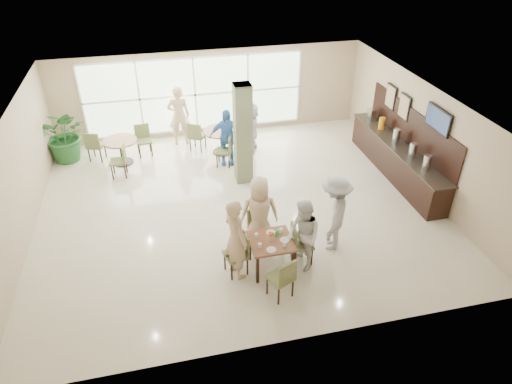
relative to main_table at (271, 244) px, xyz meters
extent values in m
plane|color=beige|center=(-0.21, 2.55, -0.65)|extent=(10.00, 10.00, 0.00)
plane|color=white|center=(-0.21, 2.55, 2.15)|extent=(10.00, 10.00, 0.00)
plane|color=tan|center=(-0.21, 7.05, 0.75)|extent=(10.00, 0.00, 10.00)
plane|color=tan|center=(-0.21, -1.95, 0.75)|extent=(10.00, 0.00, 10.00)
plane|color=tan|center=(-5.21, 2.55, 0.75)|extent=(0.00, 9.00, 9.00)
plane|color=tan|center=(4.79, 2.55, 0.75)|extent=(0.00, 9.00, 9.00)
plane|color=silver|center=(-0.71, 7.02, 0.75)|extent=(7.00, 0.00, 7.00)
cube|color=#6B724F|center=(0.19, 3.75, 0.75)|extent=(0.45, 0.45, 2.80)
cube|color=brown|center=(0.00, 0.00, 0.08)|extent=(0.89, 0.89, 0.05)
cube|color=black|center=(-0.38, -0.38, -0.30)|extent=(0.06, 0.06, 0.70)
cube|color=black|center=(0.38, -0.38, -0.30)|extent=(0.06, 0.06, 0.70)
cube|color=black|center=(-0.38, 0.38, -0.30)|extent=(0.06, 0.06, 0.70)
cube|color=black|center=(0.38, 0.38, -0.30)|extent=(0.06, 0.06, 0.70)
cylinder|color=brown|center=(-3.15, 5.55, 0.08)|extent=(1.00, 1.00, 0.04)
cylinder|color=black|center=(-3.15, 5.55, -0.29)|extent=(0.10, 0.10, 0.71)
cylinder|color=black|center=(-3.15, 5.55, -0.63)|extent=(0.60, 0.60, 0.03)
cylinder|color=brown|center=(-0.12, 5.54, 0.08)|extent=(1.10, 1.10, 0.04)
cylinder|color=black|center=(-0.12, 5.54, -0.29)|extent=(0.10, 0.10, 0.71)
cylinder|color=black|center=(-0.12, 5.54, -0.63)|extent=(0.60, 0.60, 0.03)
cylinder|color=white|center=(-0.27, 0.16, 0.15)|extent=(0.08, 0.08, 0.10)
cylinder|color=white|center=(-0.28, -0.17, 0.15)|extent=(0.08, 0.08, 0.10)
cylinder|color=white|center=(0.23, -0.25, 0.15)|extent=(0.08, 0.08, 0.10)
cylinder|color=white|center=(0.27, 0.21, 0.15)|extent=(0.08, 0.08, 0.10)
cylinder|color=white|center=(-0.08, -0.30, 0.11)|extent=(0.20, 0.20, 0.01)
cylinder|color=white|center=(0.06, 0.25, 0.11)|extent=(0.20, 0.20, 0.01)
cylinder|color=white|center=(0.28, -0.06, 0.11)|extent=(0.20, 0.20, 0.01)
cylinder|color=#99B27F|center=(0.00, 0.00, 0.16)|extent=(0.07, 0.07, 0.12)
sphere|color=#E94F13|center=(0.03, 0.00, 0.27)|extent=(0.07, 0.07, 0.07)
sphere|color=#E94F13|center=(-0.02, 0.03, 0.27)|extent=(0.07, 0.07, 0.07)
sphere|color=#E94F13|center=(-0.01, -0.03, 0.27)|extent=(0.07, 0.07, 0.07)
cube|color=green|center=(0.15, 0.10, 0.18)|extent=(0.09, 0.08, 0.15)
cube|color=black|center=(4.47, 3.05, -0.20)|extent=(0.60, 4.60, 0.90)
cube|color=black|center=(4.47, 3.05, 0.27)|extent=(0.64, 4.70, 0.04)
cube|color=black|center=(4.76, 3.05, 0.80)|extent=(0.04, 4.60, 1.00)
cylinder|color=silver|center=(4.47, 1.65, 0.49)|extent=(0.20, 0.20, 0.40)
cylinder|color=silver|center=(4.47, 2.35, 0.49)|extent=(0.20, 0.20, 0.40)
cylinder|color=silver|center=(4.47, 3.25, 0.49)|extent=(0.20, 0.20, 0.40)
cylinder|color=orange|center=(4.47, 4.15, 0.47)|extent=(0.18, 0.18, 0.36)
cube|color=silver|center=(4.47, 4.85, 0.47)|extent=(0.18, 0.30, 0.36)
cube|color=black|center=(4.73, 1.95, 1.50)|extent=(0.06, 1.00, 0.58)
cube|color=#7F99CC|center=(4.71, 1.95, 1.50)|extent=(0.01, 0.92, 0.50)
cube|color=black|center=(4.74, 3.55, 1.20)|extent=(0.04, 0.55, 0.70)
cube|color=#956236|center=(4.72, 3.55, 1.20)|extent=(0.01, 0.47, 0.62)
cube|color=black|center=(4.74, 4.35, 1.20)|extent=(0.04, 0.55, 0.70)
cube|color=#956236|center=(4.72, 4.35, 1.20)|extent=(0.01, 0.47, 0.62)
imported|color=#26612B|center=(-4.70, 6.11, 0.18)|extent=(1.85, 1.85, 1.66)
imported|color=tan|center=(-0.74, 0.00, 0.27)|extent=(0.66, 0.78, 1.83)
imported|color=tan|center=(-0.05, 0.82, 0.23)|extent=(0.91, 0.58, 1.76)
imported|color=white|center=(0.67, -0.08, 0.17)|extent=(0.77, 0.91, 1.63)
imported|color=#AAAAAC|center=(1.54, 0.41, 0.27)|extent=(1.17, 1.37, 1.83)
imported|color=#427DC6|center=(-0.09, 4.81, 0.21)|extent=(1.10, 0.76, 1.71)
imported|color=white|center=(0.80, 5.47, 0.14)|extent=(1.18, 1.59, 1.58)
imported|color=tan|center=(-1.31, 6.45, 0.32)|extent=(0.71, 0.47, 1.93)
camera|label=1|loc=(-1.98, -7.14, 6.03)|focal=32.00mm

